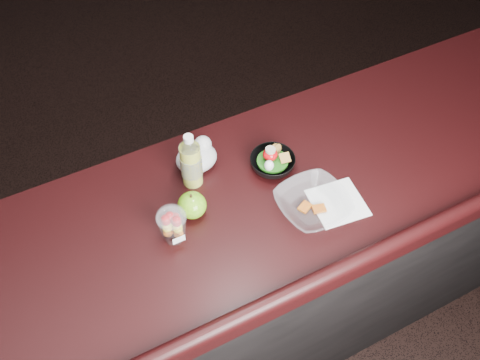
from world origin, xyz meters
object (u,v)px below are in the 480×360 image
(fruit_cup, at_px, (172,224))
(green_apple, at_px, (192,205))
(lemonade_bottle, at_px, (191,164))
(takeout_bowl, at_px, (313,204))
(snack_bowl, at_px, (272,162))

(fruit_cup, xyz_separation_m, green_apple, (0.08, 0.05, -0.02))
(lemonade_bottle, xyz_separation_m, takeout_bowl, (0.28, -0.27, -0.06))
(green_apple, bearing_deg, snack_bowl, 9.21)
(lemonade_bottle, xyz_separation_m, snack_bowl, (0.26, -0.07, -0.06))
(fruit_cup, height_order, takeout_bowl, fruit_cup)
(green_apple, distance_m, takeout_bowl, 0.37)
(green_apple, relative_size, snack_bowl, 0.56)
(green_apple, xyz_separation_m, snack_bowl, (0.31, 0.05, -0.01))
(fruit_cup, bearing_deg, lemonade_bottle, 51.29)
(lemonade_bottle, bearing_deg, snack_bowl, -14.55)
(green_apple, bearing_deg, fruit_cup, -147.37)
(lemonade_bottle, height_order, snack_bowl, lemonade_bottle)
(fruit_cup, xyz_separation_m, takeout_bowl, (0.42, -0.10, -0.04))
(fruit_cup, bearing_deg, snack_bowl, 14.85)
(lemonade_bottle, height_order, takeout_bowl, lemonade_bottle)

